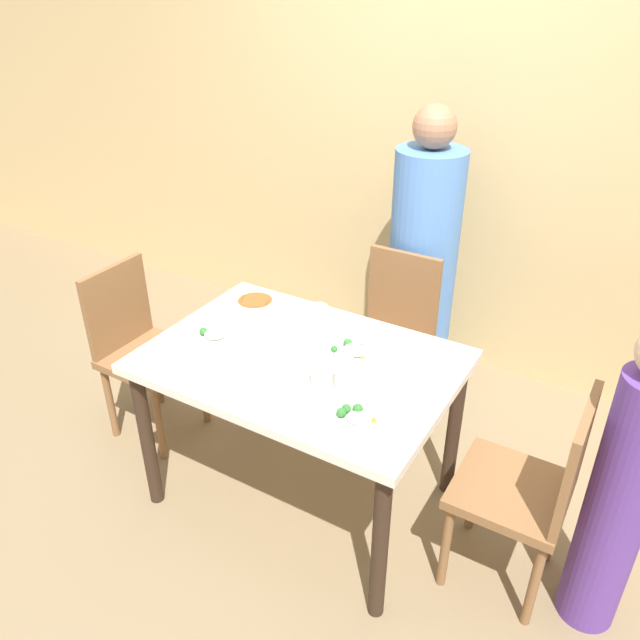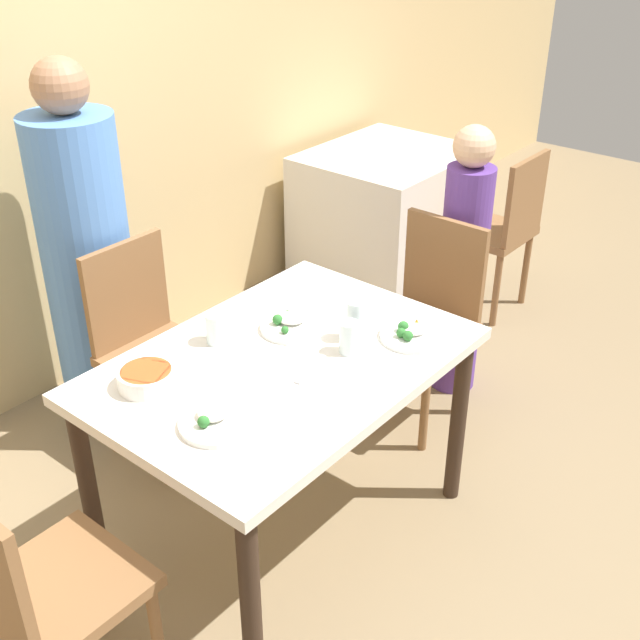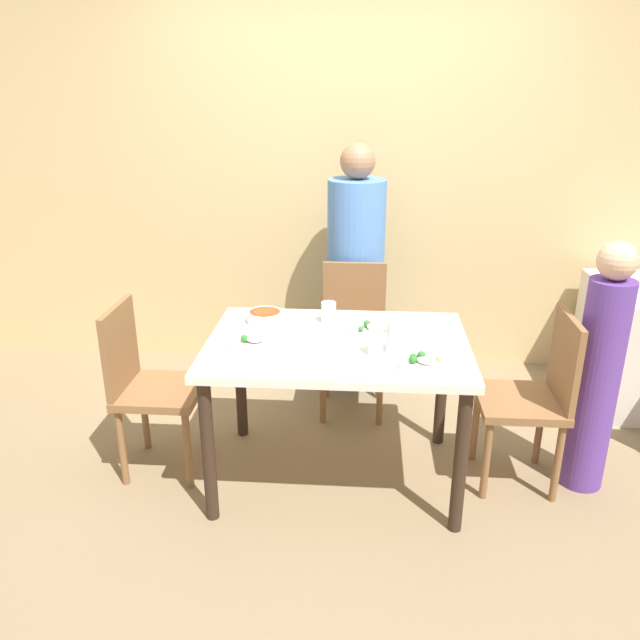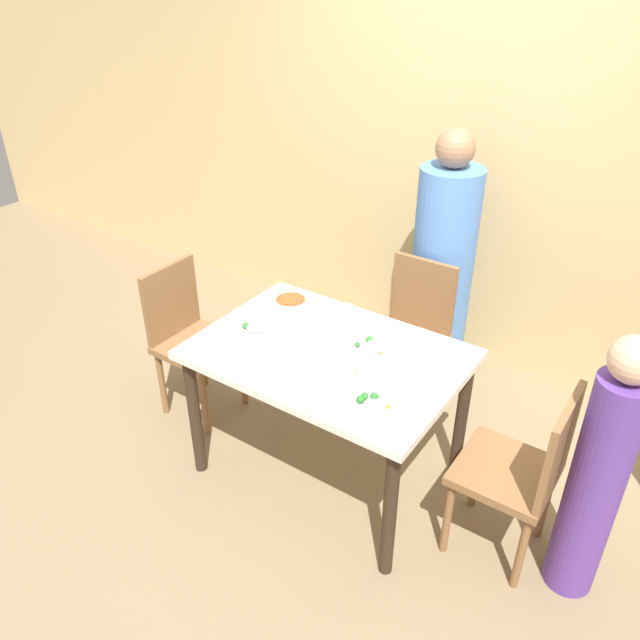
{
  "view_description": "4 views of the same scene",
  "coord_description": "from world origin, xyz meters",
  "views": [
    {
      "loc": [
        1.14,
        -1.76,
        2.12
      ],
      "look_at": [
        0.09,
        -0.0,
        0.95
      ],
      "focal_mm": 35.0,
      "sensor_mm": 36.0,
      "label": 1
    },
    {
      "loc": [
        -1.62,
        -1.49,
        2.15
      ],
      "look_at": [
        0.1,
        -0.08,
        0.88
      ],
      "focal_mm": 45.0,
      "sensor_mm": 36.0,
      "label": 2
    },
    {
      "loc": [
        0.12,
        -2.7,
        1.88
      ],
      "look_at": [
        -0.08,
        -0.03,
        0.86
      ],
      "focal_mm": 35.0,
      "sensor_mm": 36.0,
      "label": 3
    },
    {
      "loc": [
        1.33,
        -2.01,
        2.36
      ],
      "look_at": [
        -0.07,
        0.03,
        0.87
      ],
      "focal_mm": 35.0,
      "sensor_mm": 36.0,
      "label": 4
    }
  ],
  "objects": [
    {
      "name": "plate_rice_child",
      "position": [
        -0.38,
        -0.09,
        0.76
      ],
      "size": [
        0.22,
        0.22,
        0.05
      ],
      "color": "white",
      "rests_on": "dining_table"
    },
    {
      "name": "glass_water_short",
      "position": [
        -0.06,
        0.24,
        0.8
      ],
      "size": [
        0.07,
        0.07,
        0.11
      ],
      "color": "silver",
      "rests_on": "dining_table"
    },
    {
      "name": "plate_rice_adult",
      "position": [
        0.17,
        0.11,
        0.76
      ],
      "size": [
        0.22,
        0.22,
        0.05
      ],
      "color": "white",
      "rests_on": "dining_table"
    },
    {
      "name": "bowl_curry",
      "position": [
        -0.38,
        0.22,
        0.78
      ],
      "size": [
        0.18,
        0.18,
        0.06
      ],
      "color": "white",
      "rests_on": "dining_table"
    },
    {
      "name": "glass_water_center",
      "position": [
        0.17,
        -0.14,
        0.8
      ],
      "size": [
        0.07,
        0.07,
        0.11
      ],
      "color": "silver",
      "rests_on": "dining_table"
    },
    {
      "name": "person_adult",
      "position": [
        0.06,
        1.12,
        0.71
      ],
      "size": [
        0.36,
        0.36,
        1.55
      ],
      "color": "#5184D1",
      "rests_on": "ground_plane"
    },
    {
      "name": "fork_steel",
      "position": [
        0.01,
        -0.11,
        0.75
      ],
      "size": [
        0.18,
        0.06,
        0.01
      ],
      "color": "silver",
      "rests_on": "dining_table"
    },
    {
      "name": "ground_plane",
      "position": [
        0.0,
        0.0,
        0.0
      ],
      "size": [
        10.0,
        10.0,
        0.0
      ],
      "primitive_type": "plane",
      "color": "#847051"
    },
    {
      "name": "background_table",
      "position": [
        2.0,
        0.99,
        0.37
      ],
      "size": [
        0.9,
        0.79,
        0.74
      ],
      "color": "silver",
      "rests_on": "ground_plane"
    },
    {
      "name": "plate_noodles",
      "position": [
        0.38,
        -0.25,
        0.76
      ],
      "size": [
        0.23,
        0.23,
        0.06
      ],
      "color": "white",
      "rests_on": "dining_table"
    },
    {
      "name": "dining_table",
      "position": [
        0.0,
        0.0,
        0.65
      ],
      "size": [
        1.23,
        0.86,
        0.75
      ],
      "color": "silver",
      "rests_on": "ground_plane"
    },
    {
      "name": "chair_empty_left",
      "position": [
        -0.95,
        0.02,
        0.49
      ],
      "size": [
        0.4,
        0.4,
        0.88
      ],
      "rotation": [
        0.0,
        0.0,
        1.57
      ],
      "color": "brown",
      "rests_on": "ground_plane"
    },
    {
      "name": "chair_adult_spot",
      "position": [
        0.06,
        0.76,
        0.49
      ],
      "size": [
        0.4,
        0.4,
        0.88
      ],
      "color": "brown",
      "rests_on": "ground_plane"
    },
    {
      "name": "glass_water_tall",
      "position": [
        0.26,
        -0.11,
        0.82
      ],
      "size": [
        0.07,
        0.07,
        0.14
      ],
      "color": "silver",
      "rests_on": "dining_table"
    },
    {
      "name": "chair_background",
      "position": [
        2.0,
        0.26,
        0.49
      ],
      "size": [
        0.4,
        0.4,
        0.88
      ],
      "rotation": [
        0.0,
        0.0,
        3.14
      ],
      "color": "brown",
      "rests_on": "ground_plane"
    },
    {
      "name": "chair_child_spot",
      "position": [
        0.95,
        0.04,
        0.49
      ],
      "size": [
        0.4,
        0.4,
        0.88
      ],
      "rotation": [
        0.0,
        0.0,
        -1.57
      ],
      "color": "brown",
      "rests_on": "ground_plane"
    },
    {
      "name": "person_child",
      "position": [
        1.23,
        0.04,
        0.6
      ],
      "size": [
        0.21,
        0.21,
        1.24
      ],
      "color": "#5B3893",
      "rests_on": "ground_plane"
    }
  ]
}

